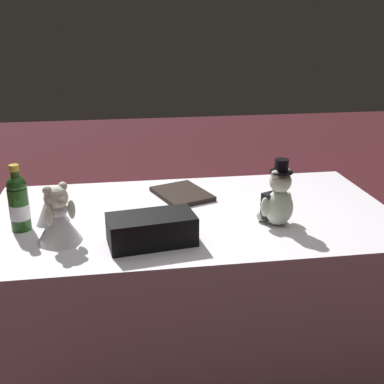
# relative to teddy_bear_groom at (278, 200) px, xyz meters

# --- Properties ---
(ground_plane) EXTENTS (12.00, 12.00, 0.00)m
(ground_plane) POSITION_rel_teddy_bear_groom_xyz_m (0.33, -0.16, -0.89)
(ground_plane) COLOR #47191E
(reception_table) EXTENTS (1.78, 0.96, 0.78)m
(reception_table) POSITION_rel_teddy_bear_groom_xyz_m (0.33, -0.16, -0.50)
(reception_table) COLOR white
(reception_table) RESTS_ON ground_plane
(teddy_bear_groom) EXTENTS (0.15, 0.15, 0.28)m
(teddy_bear_groom) POSITION_rel_teddy_bear_groom_xyz_m (0.00, 0.00, 0.00)
(teddy_bear_groom) COLOR silver
(teddy_bear_groom) RESTS_ON reception_table
(teddy_bear_bride) EXTENTS (0.21, 0.23, 0.23)m
(teddy_bear_bride) POSITION_rel_teddy_bear_groom_xyz_m (0.89, 0.02, -0.00)
(teddy_bear_bride) COLOR white
(teddy_bear_bride) RESTS_ON reception_table
(champagne_bottle) EXTENTS (0.08, 0.08, 0.28)m
(champagne_bottle) POSITION_rel_teddy_bear_groom_xyz_m (1.05, -0.10, 0.01)
(champagne_bottle) COLOR #1D4815
(champagne_bottle) RESTS_ON reception_table
(signing_pen) EXTENTS (0.13, 0.08, 0.01)m
(signing_pen) POSITION_rel_teddy_bear_groom_xyz_m (-0.05, -0.24, -0.10)
(signing_pen) COLOR black
(signing_pen) RESTS_ON reception_table
(gift_case_black) EXTENTS (0.35, 0.21, 0.11)m
(gift_case_black) POSITION_rel_teddy_bear_groom_xyz_m (0.53, 0.10, -0.05)
(gift_case_black) COLOR black
(gift_case_black) RESTS_ON reception_table
(guestbook) EXTENTS (0.30, 0.34, 0.02)m
(guestbook) POSITION_rel_teddy_bear_groom_xyz_m (0.35, -0.38, -0.10)
(guestbook) COLOR black
(guestbook) RESTS_ON reception_table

